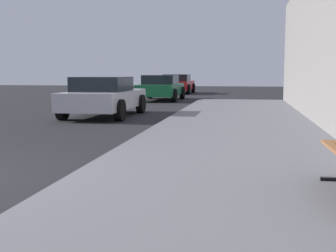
{
  "coord_description": "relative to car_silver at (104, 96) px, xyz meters",
  "views": [
    {
      "loc": [
        4.15,
        -4.93,
        1.41
      ],
      "look_at": [
        2.99,
        1.65,
        0.6
      ],
      "focal_mm": 47.27,
      "sensor_mm": 36.0,
      "label": 1
    }
  ],
  "objects": [
    {
      "name": "sidewalk",
      "position": [
        4.32,
        -8.66,
        -0.57
      ],
      "size": [
        4.0,
        32.0,
        0.15
      ],
      "primitive_type": "cube",
      "color": "slate",
      "rests_on": "ground_plane"
    },
    {
      "name": "car_silver",
      "position": [
        0.0,
        0.0,
        0.0
      ],
      "size": [
        1.98,
        4.11,
        1.27
      ],
      "color": "#B7B7BF",
      "rests_on": "ground_plane"
    },
    {
      "name": "car_green",
      "position": [
        0.25,
        8.38,
        0.0
      ],
      "size": [
        1.99,
        4.22,
        1.27
      ],
      "color": "#196638",
      "rests_on": "ground_plane"
    },
    {
      "name": "car_red",
      "position": [
        -0.06,
        15.74,
        0.0
      ],
      "size": [
        2.03,
        4.23,
        1.27
      ],
      "color": "red",
      "rests_on": "ground_plane"
    }
  ]
}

